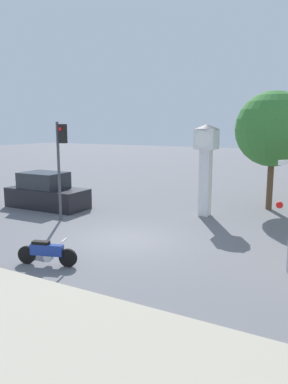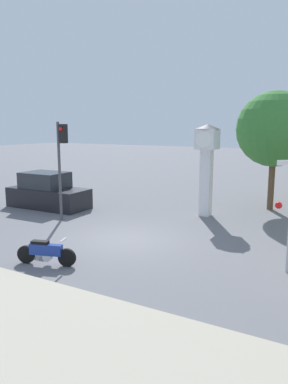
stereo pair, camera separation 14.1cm
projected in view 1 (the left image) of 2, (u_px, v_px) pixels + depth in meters
name	position (u px, v px, depth m)	size (l,w,h in m)	color
ground_plane	(125.00, 240.00, 13.66)	(120.00, 120.00, 0.00)	slate
motorcycle	(47.00, 252.00, 11.11)	(1.81, 0.70, 0.83)	black
clock_tower	(206.00, 156.00, 16.93)	(1.09, 1.09, 4.18)	white
traffic_light	(61.00, 154.00, 15.97)	(0.50, 0.35, 4.29)	#47474C
street_tree	(273.00, 129.00, 18.06)	(3.64, 3.64, 5.79)	brown
parked_car	(47.00, 193.00, 19.00)	(4.25, 1.91, 1.80)	black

